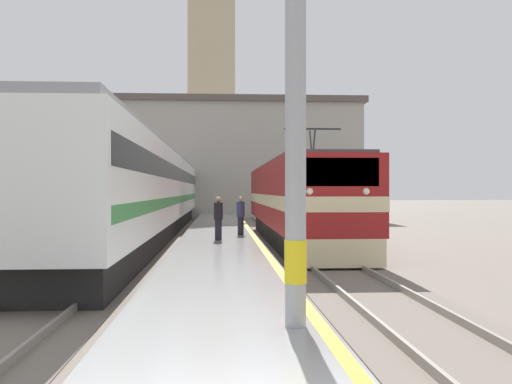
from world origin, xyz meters
TOP-DOWN VIEW (x-y plane):
  - ground_plane at (0.00, 30.00)m, footprint 200.00×200.00m
  - platform at (0.00, 25.00)m, footprint 3.09×140.00m
  - rail_track_near at (3.29, 25.00)m, footprint 2.83×140.00m
  - rail_track_far at (-3.41, 25.00)m, footprint 2.83×140.00m
  - locomotive_train at (3.29, 21.47)m, footprint 2.92×18.49m
  - passenger_train at (-3.41, 26.16)m, footprint 2.92×39.63m
  - catenary_mast at (1.11, 4.04)m, footprint 2.56×0.31m
  - person_on_platform at (-0.05, 18.45)m, footprint 0.34×0.34m
  - second_waiting_passenger at (0.88, 21.09)m, footprint 0.34×0.34m
  - clock_tower at (-0.82, 58.25)m, footprint 5.95×5.95m
  - station_building at (1.18, 46.24)m, footprint 21.29×7.19m

SIDE VIEW (x-z plane):
  - ground_plane at x=0.00m, z-range 0.00..0.00m
  - rail_track_near at x=3.29m, z-range -0.05..0.11m
  - rail_track_far at x=-3.41m, z-range -0.05..0.11m
  - platform at x=0.00m, z-range 0.00..0.38m
  - second_waiting_passenger at x=0.88m, z-range 0.42..2.03m
  - person_on_platform at x=-0.05m, z-range 0.42..2.06m
  - locomotive_train at x=3.29m, z-range -0.44..4.04m
  - passenger_train at x=-3.41m, z-range 0.15..4.30m
  - catenary_mast at x=1.11m, z-range 0.32..7.72m
  - station_building at x=1.18m, z-range 0.03..9.83m
  - clock_tower at x=-0.82m, z-range 0.98..32.25m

